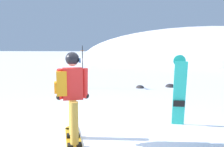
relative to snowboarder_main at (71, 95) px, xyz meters
name	(u,v)px	position (x,y,z in m)	size (l,w,h in m)	color
ground_plane	(101,143)	(0.53, 0.09, -0.92)	(300.00, 300.00, 0.00)	white
ridge_peak_main	(203,60)	(10.85, 34.92, -0.92)	(39.51, 35.56, 10.31)	white
snowboarder_main	(71,95)	(0.00, 0.00, 0.00)	(0.84, 1.73, 1.71)	orange
spare_snowboard	(179,90)	(2.12, 1.28, -0.09)	(0.28, 0.33, 1.64)	#23B7A3
piste_marker_near	(83,64)	(-1.38, 5.76, 0.19)	(0.20, 0.20, 1.94)	black
rock_dark	(140,88)	(1.15, 6.26, -0.92)	(0.38, 0.32, 0.27)	#383333
rock_small	(170,87)	(2.53, 6.71, -0.92)	(0.44, 0.38, 0.31)	#282628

